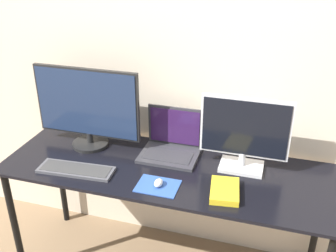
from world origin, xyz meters
TOP-DOWN VIEW (x-y plane):
  - wall_back at (0.00, 0.69)m, footprint 7.00×0.05m
  - desk at (0.00, 0.31)m, footprint 1.82×0.63m
  - monitor_left at (-0.52, 0.43)m, footprint 0.64×0.22m
  - monitor_right at (0.39, 0.43)m, footprint 0.47×0.16m
  - laptop at (-0.02, 0.48)m, footprint 0.33×0.26m
  - keyboard at (-0.46, 0.14)m, footprint 0.42×0.16m
  - mousepad at (0.01, 0.13)m, footprint 0.21×0.16m
  - mouse at (0.01, 0.14)m, footprint 0.04×0.07m
  - book at (0.34, 0.17)m, footprint 0.16×0.22m

SIDE VIEW (x-z plane):
  - desk at x=0.00m, z-range 0.30..1.06m
  - mousepad at x=0.01m, z-range 0.76..0.77m
  - keyboard at x=-0.46m, z-range 0.76..0.78m
  - book at x=0.34m, z-range 0.76..0.80m
  - mouse at x=0.01m, z-range 0.77..0.80m
  - laptop at x=-0.02m, z-range 0.70..0.96m
  - monitor_right at x=0.39m, z-range 0.77..1.18m
  - monitor_left at x=-0.52m, z-range 0.77..1.25m
  - wall_back at x=0.00m, z-range 0.00..2.50m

